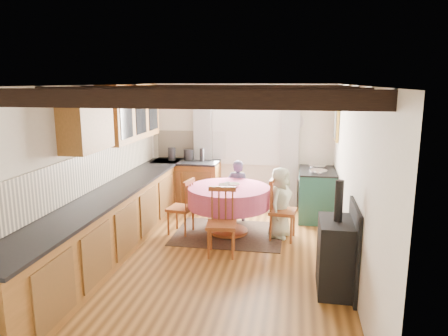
% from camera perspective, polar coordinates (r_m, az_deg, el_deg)
% --- Properties ---
extents(floor, '(3.60, 5.50, 0.00)m').
position_cam_1_polar(floor, '(6.00, -1.35, -12.38)').
color(floor, '#AA6F30').
rests_on(floor, ground).
extents(ceiling, '(3.60, 5.50, 0.00)m').
position_cam_1_polar(ceiling, '(5.48, -1.47, 11.19)').
color(ceiling, white).
rests_on(ceiling, ground).
extents(wall_back, '(3.60, 0.00, 2.40)m').
position_cam_1_polar(wall_back, '(8.29, 2.33, 3.05)').
color(wall_back, silver).
rests_on(wall_back, ground).
extents(wall_front, '(3.60, 0.00, 2.40)m').
position_cam_1_polar(wall_front, '(3.10, -11.67, -12.37)').
color(wall_front, silver).
rests_on(wall_front, ground).
extents(wall_left, '(0.00, 5.50, 2.40)m').
position_cam_1_polar(wall_left, '(6.22, -17.89, -0.45)').
color(wall_left, silver).
rests_on(wall_left, ground).
extents(wall_right, '(0.00, 5.50, 2.40)m').
position_cam_1_polar(wall_right, '(5.56, 17.11, -1.80)').
color(wall_right, silver).
rests_on(wall_right, ground).
extents(beam_a, '(3.60, 0.16, 0.16)m').
position_cam_1_polar(beam_a, '(3.54, -7.94, 9.32)').
color(beam_a, black).
rests_on(beam_a, ceiling).
extents(beam_b, '(3.60, 0.16, 0.16)m').
position_cam_1_polar(beam_b, '(4.50, -4.01, 9.90)').
color(beam_b, black).
rests_on(beam_b, ceiling).
extents(beam_c, '(3.60, 0.16, 0.16)m').
position_cam_1_polar(beam_c, '(5.48, -1.47, 10.25)').
color(beam_c, black).
rests_on(beam_c, ceiling).
extents(beam_d, '(3.60, 0.16, 0.16)m').
position_cam_1_polar(beam_d, '(6.46, 0.31, 10.48)').
color(beam_d, black).
rests_on(beam_d, ceiling).
extents(beam_e, '(3.60, 0.16, 0.16)m').
position_cam_1_polar(beam_e, '(7.45, 1.62, 10.65)').
color(beam_e, black).
rests_on(beam_e, ceiling).
extents(splash_left, '(0.02, 4.50, 0.55)m').
position_cam_1_polar(splash_left, '(6.47, -16.51, 0.10)').
color(splash_left, beige).
rests_on(splash_left, wall_left).
extents(splash_back, '(1.40, 0.02, 0.55)m').
position_cam_1_polar(splash_back, '(8.46, -4.43, 3.20)').
color(splash_back, beige).
rests_on(splash_back, wall_back).
extents(base_cabinet_left, '(0.60, 5.30, 0.88)m').
position_cam_1_polar(base_cabinet_left, '(6.29, -15.01, -7.34)').
color(base_cabinet_left, '#955A27').
rests_on(base_cabinet_left, floor).
extents(base_cabinet_back, '(1.30, 0.60, 0.88)m').
position_cam_1_polar(base_cabinet_back, '(8.35, -5.15, -2.24)').
color(base_cabinet_back, '#955A27').
rests_on(base_cabinet_back, floor).
extents(worktop_left, '(0.64, 5.30, 0.04)m').
position_cam_1_polar(worktop_left, '(6.15, -15.07, -3.29)').
color(worktop_left, black).
rests_on(worktop_left, base_cabinet_left).
extents(worktop_back, '(1.30, 0.64, 0.04)m').
position_cam_1_polar(worktop_back, '(8.23, -5.25, 0.83)').
color(worktop_back, black).
rests_on(worktop_back, base_cabinet_back).
extents(wall_cabinet_glass, '(0.34, 1.80, 0.90)m').
position_cam_1_polar(wall_cabinet_glass, '(7.13, -12.56, 7.43)').
color(wall_cabinet_glass, '#955A27').
rests_on(wall_cabinet_glass, wall_left).
extents(wall_cabinet_solid, '(0.34, 0.90, 0.70)m').
position_cam_1_polar(wall_cabinet_solid, '(5.78, -18.20, 5.67)').
color(wall_cabinet_solid, '#955A27').
rests_on(wall_cabinet_solid, wall_left).
extents(window_frame, '(1.34, 0.03, 1.54)m').
position_cam_1_polar(window_frame, '(8.21, 3.03, 5.77)').
color(window_frame, white).
rests_on(window_frame, wall_back).
extents(window_pane, '(1.20, 0.01, 1.40)m').
position_cam_1_polar(window_pane, '(8.21, 3.04, 5.78)').
color(window_pane, white).
rests_on(window_pane, wall_back).
extents(curtain_left, '(0.35, 0.10, 2.10)m').
position_cam_1_polar(curtain_left, '(8.34, -2.89, 2.40)').
color(curtain_left, silver).
rests_on(curtain_left, wall_back).
extents(curtain_right, '(0.35, 0.10, 2.10)m').
position_cam_1_polar(curtain_right, '(8.14, 8.88, 2.04)').
color(curtain_right, silver).
rests_on(curtain_right, wall_back).
extents(curtain_rod, '(2.00, 0.03, 0.03)m').
position_cam_1_polar(curtain_rod, '(8.08, 3.01, 9.94)').
color(curtain_rod, black).
rests_on(curtain_rod, wall_back).
extents(wall_picture, '(0.04, 0.50, 0.60)m').
position_cam_1_polar(wall_picture, '(7.74, 15.07, 5.77)').
color(wall_picture, gold).
rests_on(wall_picture, wall_right).
extents(wall_plate, '(0.30, 0.02, 0.30)m').
position_cam_1_polar(wall_plate, '(8.13, 9.73, 6.27)').
color(wall_plate, silver).
rests_on(wall_plate, wall_back).
extents(rug, '(1.74, 1.35, 0.01)m').
position_cam_1_polar(rug, '(6.94, 0.64, -8.89)').
color(rug, '#2E211D').
rests_on(rug, floor).
extents(dining_table, '(1.31, 1.31, 0.79)m').
position_cam_1_polar(dining_table, '(6.81, 0.65, -5.82)').
color(dining_table, '#BB3161').
rests_on(dining_table, floor).
extents(chair_near, '(0.46, 0.48, 0.97)m').
position_cam_1_polar(chair_near, '(5.99, -0.35, -7.41)').
color(chair_near, brown).
rests_on(chair_near, floor).
extents(chair_left, '(0.47, 0.46, 0.91)m').
position_cam_1_polar(chair_left, '(6.88, -5.93, -5.19)').
color(chair_left, brown).
rests_on(chair_left, floor).
extents(chair_right, '(0.48, 0.47, 0.98)m').
position_cam_1_polar(chair_right, '(6.65, 8.01, -5.55)').
color(chair_right, brown).
rests_on(chair_right, floor).
extents(aga_range, '(0.64, 0.99, 0.91)m').
position_cam_1_polar(aga_range, '(7.77, 12.49, -3.43)').
color(aga_range, '#1F493E').
rests_on(aga_range, floor).
extents(cast_iron_stove, '(0.41, 0.68, 1.35)m').
position_cam_1_polar(cast_iron_stove, '(5.12, 15.08, -9.01)').
color(cast_iron_stove, black).
rests_on(cast_iron_stove, floor).
extents(child_far, '(0.43, 0.31, 1.10)m').
position_cam_1_polar(child_far, '(7.43, 1.88, -3.09)').
color(child_far, '#454160').
rests_on(child_far, floor).
extents(child_right, '(0.53, 0.64, 1.13)m').
position_cam_1_polar(child_right, '(6.71, 7.64, -4.67)').
color(child_right, beige).
rests_on(child_right, floor).
extents(bowl_a, '(0.28, 0.28, 0.05)m').
position_cam_1_polar(bowl_a, '(6.73, 1.30, -2.32)').
color(bowl_a, silver).
rests_on(bowl_a, dining_table).
extents(bowl_b, '(0.24, 0.24, 0.06)m').
position_cam_1_polar(bowl_b, '(6.63, 0.10, -2.47)').
color(bowl_b, silver).
rests_on(bowl_b, dining_table).
extents(cup, '(0.11, 0.11, 0.09)m').
position_cam_1_polar(cup, '(6.65, 0.49, -2.30)').
color(cup, silver).
rests_on(cup, dining_table).
extents(canister_tall, '(0.15, 0.15, 0.25)m').
position_cam_1_polar(canister_tall, '(8.30, -7.11, 1.90)').
color(canister_tall, '#262628').
rests_on(canister_tall, worktop_back).
extents(canister_wide, '(0.20, 0.20, 0.22)m').
position_cam_1_polar(canister_wide, '(8.30, -4.84, 1.83)').
color(canister_wide, '#262628').
rests_on(canister_wide, worktop_back).
extents(canister_slim, '(0.09, 0.09, 0.25)m').
position_cam_1_polar(canister_slim, '(8.16, -3.02, 1.81)').
color(canister_slim, '#262628').
rests_on(canister_slim, worktop_back).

